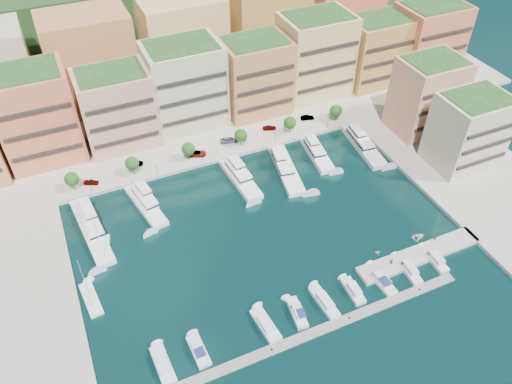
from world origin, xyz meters
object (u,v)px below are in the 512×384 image
(tree_4, at_px, (290,123))
(lamppost_1, at_px, (156,165))
(lamppost_4, at_px, (328,120))
(cruiser_3, at_px, (266,325))
(car_4, at_px, (269,128))
(cruiser_4, at_px, (297,313))
(cruiser_8, at_px, (409,269))
(tree_1, at_px, (132,163))
(tender_1, at_px, (377,252))
(lamppost_0, at_px, (89,183))
(yacht_6, at_px, (363,144))
(car_1, at_px, (136,163))
(cruiser_9, at_px, (435,259))
(yacht_4, at_px, (285,167))
(lamppost_2, at_px, (218,149))
(yacht_3, at_px, (239,176))
(tender_2, at_px, (418,237))
(cruiser_6, at_px, (353,291))
(tree_0, at_px, (72,179))
(tree_2, at_px, (188,149))
(cruiser_0, at_px, (163,365))
(yacht_1, at_px, (145,203))
(yacht_5, at_px, (316,152))
(person_1, at_px, (435,238))
(cruiser_5, at_px, (324,302))
(tree_5, at_px, (336,111))
(car_2, at_px, (197,153))
(car_3, at_px, (229,140))
(lamppost_3, at_px, (275,134))
(person_0, at_px, (392,261))
(car_0, at_px, (91,182))
(cruiser_7, at_px, (381,280))
(sailboat_1, at_px, (91,300))
(cruiser_1, at_px, (199,351))
(car_5, at_px, (307,118))
(sailboat_2, at_px, (104,251))
(yacht_0, at_px, (91,227))

(tree_4, relative_size, lamppost_1, 1.35)
(lamppost_4, bearing_deg, cruiser_3, -129.97)
(lamppost_1, distance_m, car_4, 37.80)
(cruiser_4, relative_size, cruiser_8, 0.90)
(tree_1, height_order, tender_1, tree_1)
(lamppost_0, height_order, yacht_6, yacht_6)
(car_1, bearing_deg, lamppost_4, -74.77)
(cruiser_9, bearing_deg, yacht_4, 111.44)
(tree_1, distance_m, lamppost_2, 24.13)
(yacht_3, distance_m, tender_2, 49.17)
(cruiser_4, bearing_deg, cruiser_6, 0.10)
(tree_0, relative_size, tree_2, 1.00)
(cruiser_0, height_order, cruiser_9, same)
(yacht_1, xyz_separation_m, yacht_5, (50.98, 0.81, 0.12))
(tree_4, relative_size, person_1, 3.59)
(tree_4, xyz_separation_m, cruiser_5, (-20.91, -58.10, -4.20))
(yacht_6, bearing_deg, tree_5, 95.10)
(yacht_6, bearing_deg, yacht_3, 178.40)
(tree_0, distance_m, yacht_6, 82.51)
(cruiser_0, bearing_deg, car_2, 65.24)
(tender_2, bearing_deg, car_3, 29.83)
(tree_2, relative_size, lamppost_3, 1.35)
(cruiser_8, distance_m, car_2, 66.40)
(tree_4, bearing_deg, cruiser_8, -88.94)
(cruiser_3, relative_size, person_0, 4.68)
(tender_1, distance_m, car_0, 76.85)
(cruiser_7, relative_size, sailboat_1, 0.68)
(person_1, bearing_deg, lamppost_0, -57.28)
(lamppost_0, relative_size, car_1, 1.03)
(cruiser_1, xyz_separation_m, car_5, (57.76, 62.25, 1.14))
(lamppost_4, distance_m, sailboat_1, 85.88)
(cruiser_1, height_order, cruiser_6, cruiser_1)
(tree_1, relative_size, yacht_5, 0.34)
(cruiser_7, relative_size, car_0, 2.28)
(cruiser_6, relative_size, car_3, 1.43)
(lamppost_4, xyz_separation_m, car_2, (-41.41, 3.18, -2.08))
(lamppost_4, xyz_separation_m, yacht_1, (-60.27, -10.51, -2.73))
(lamppost_4, height_order, person_1, lamppost_4)
(lamppost_0, height_order, car_5, lamppost_0)
(tree_4, distance_m, cruiser_3, 67.84)
(yacht_4, distance_m, sailboat_2, 53.53)
(tree_0, bearing_deg, yacht_1, -39.15)
(cruiser_3, bearing_deg, lamppost_2, 79.07)
(person_0, bearing_deg, yacht_3, 4.34)
(yacht_0, bearing_deg, tree_0, 94.79)
(tree_5, height_order, yacht_0, tree_5)
(tree_1, height_order, yacht_1, tree_1)
(cruiser_8, relative_size, car_0, 2.27)
(cruiser_5, bearing_deg, car_4, 75.48)
(yacht_3, bearing_deg, cruiser_6, -79.72)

